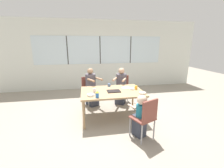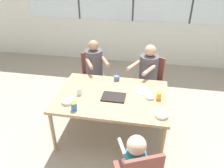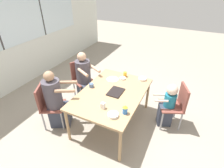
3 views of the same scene
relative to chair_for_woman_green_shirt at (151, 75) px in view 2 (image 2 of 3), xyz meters
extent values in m
plane|color=gray|center=(-0.53, -1.06, -0.52)|extent=(16.00, 16.00, 0.00)
cube|color=silver|center=(-0.53, 1.71, 0.88)|extent=(8.40, 0.06, 2.80)
cube|color=tan|center=(-0.53, -1.06, 0.17)|extent=(1.55, 1.07, 0.04)
cylinder|color=tan|center=(-1.26, -1.54, -0.18)|extent=(0.05, 0.05, 0.67)
cylinder|color=tan|center=(0.19, -1.54, -0.18)|extent=(0.05, 0.05, 0.67)
cylinder|color=tan|center=(-1.26, -0.57, -0.18)|extent=(0.05, 0.05, 0.67)
cylinder|color=tan|center=(0.19, -0.57, -0.18)|extent=(0.05, 0.05, 0.67)
cube|color=brown|center=(-0.04, -0.08, -0.08)|extent=(0.54, 0.54, 0.03)
cube|color=brown|center=(0.04, 0.08, 0.14)|extent=(0.36, 0.20, 0.42)
cylinder|color=#99999E|center=(0.03, -0.31, -0.31)|extent=(0.03, 0.03, 0.42)
cylinder|color=#99999E|center=(-0.27, -0.16, -0.31)|extent=(0.03, 0.03, 0.42)
cylinder|color=#99999E|center=(0.19, -0.01, -0.31)|extent=(0.03, 0.03, 0.42)
cylinder|color=#99999E|center=(-0.12, 0.15, -0.31)|extent=(0.03, 0.03, 0.42)
cube|color=brown|center=(-1.05, -0.09, -0.08)|extent=(0.54, 0.54, 0.03)
cube|color=brown|center=(-1.13, 0.07, 0.14)|extent=(0.35, 0.21, 0.42)
cylinder|color=#99999E|center=(-0.82, -0.16, -0.31)|extent=(0.03, 0.03, 0.42)
cylinder|color=#99999E|center=(-1.12, -0.32, -0.31)|extent=(0.03, 0.03, 0.42)
cylinder|color=#99999E|center=(-0.98, 0.14, -0.31)|extent=(0.03, 0.03, 0.42)
cylinder|color=#99999E|center=(-1.28, -0.02, -0.31)|extent=(0.03, 0.03, 0.42)
cube|color=#333847|center=(-0.09, -0.18, -0.29)|extent=(0.43, 0.48, 0.45)
cylinder|color=#4C4751|center=(-0.06, -0.12, 0.18)|extent=(0.32, 0.32, 0.50)
sphere|color=tan|center=(-0.06, -0.12, 0.52)|extent=(0.19, 0.19, 0.19)
cylinder|color=tan|center=(-0.05, -0.43, 0.31)|extent=(0.21, 0.34, 0.06)
cylinder|color=tan|center=(-0.31, -0.30, 0.31)|extent=(0.21, 0.34, 0.06)
cube|color=#333847|center=(-1.00, -0.18, -0.29)|extent=(0.42, 0.46, 0.45)
cylinder|color=#4C4751|center=(-1.03, -0.13, 0.20)|extent=(0.31, 0.31, 0.53)
sphere|color=#A37A5B|center=(-1.03, -0.13, 0.55)|extent=(0.18, 0.18, 0.18)
cylinder|color=#A37A5B|center=(-0.79, -0.29, 0.34)|extent=(0.21, 0.33, 0.06)
cylinder|color=#A37A5B|center=(-1.03, -0.42, 0.34)|extent=(0.21, 0.33, 0.06)
cylinder|color=#1E7089|center=(-0.12, -2.02, 0.06)|extent=(0.21, 0.21, 0.26)
sphere|color=beige|center=(-0.12, -2.02, 0.28)|extent=(0.20, 0.20, 0.20)
cylinder|color=beige|center=(-0.27, -1.90, 0.11)|extent=(0.13, 0.23, 0.04)
cylinder|color=beige|center=(-0.10, -1.82, 0.11)|extent=(0.13, 0.23, 0.04)
cube|color=black|center=(-0.50, -1.12, 0.20)|extent=(0.32, 0.24, 0.02)
cylinder|color=slate|center=(-0.54, -0.63, 0.23)|extent=(0.08, 0.08, 0.08)
torus|color=slate|center=(-0.50, -0.63, 0.23)|extent=(0.01, 0.05, 0.05)
cylinder|color=blue|center=(-0.94, -1.48, 0.25)|extent=(0.08, 0.08, 0.11)
cone|color=gold|center=(-0.94, -1.48, 0.32)|extent=(0.08, 0.08, 0.04)
cylinder|color=gold|center=(0.11, -1.04, 0.24)|extent=(0.07, 0.07, 0.10)
cube|color=silver|center=(-0.98, -1.12, 0.24)|extent=(0.06, 0.06, 0.10)
cylinder|color=silver|center=(-0.01, -1.04, 0.21)|extent=(0.12, 0.12, 0.03)
cylinder|color=white|center=(-1.08, -1.34, 0.21)|extent=(0.16, 0.16, 0.04)
cylinder|color=silver|center=(0.14, -1.41, 0.21)|extent=(0.17, 0.17, 0.04)
cylinder|color=beige|center=(-0.12, -0.87, 0.20)|extent=(0.25, 0.25, 0.01)
camera|label=1|loc=(-1.19, -4.61, 1.35)|focal=24.00mm
camera|label=2|loc=(-0.08, -3.57, 1.88)|focal=35.00mm
camera|label=3|loc=(-2.84, -2.18, 1.98)|focal=28.00mm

